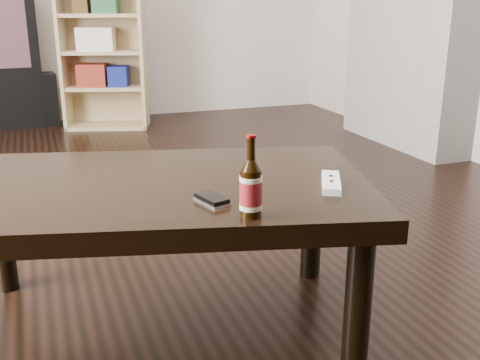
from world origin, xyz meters
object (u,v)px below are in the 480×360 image
object	(u,v)px
bookshelf	(103,49)
coffee_table	(154,202)
remote	(331,183)
beer_bottle	(251,188)
phone	(212,199)

from	to	relation	value
bookshelf	coffee_table	size ratio (longest dim) A/B	0.85
remote	bookshelf	bearing A→B (deg)	121.19
coffee_table	beer_bottle	xyz separation A→B (m)	(0.18, -0.38, 0.14)
coffee_table	phone	size ratio (longest dim) A/B	12.49
bookshelf	beer_bottle	xyz separation A→B (m)	(-0.08, -3.63, -0.08)
phone	remote	world-z (taller)	remote
bookshelf	coffee_table	world-z (taller)	bookshelf
coffee_table	phone	world-z (taller)	phone
bookshelf	phone	size ratio (longest dim) A/B	10.62
bookshelf	beer_bottle	world-z (taller)	bookshelf
phone	remote	size ratio (longest dim) A/B	0.62
coffee_table	beer_bottle	bearing A→B (deg)	-64.95
phone	remote	bearing A→B (deg)	-14.26
coffee_table	remote	distance (m)	0.56
beer_bottle	phone	distance (m)	0.17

